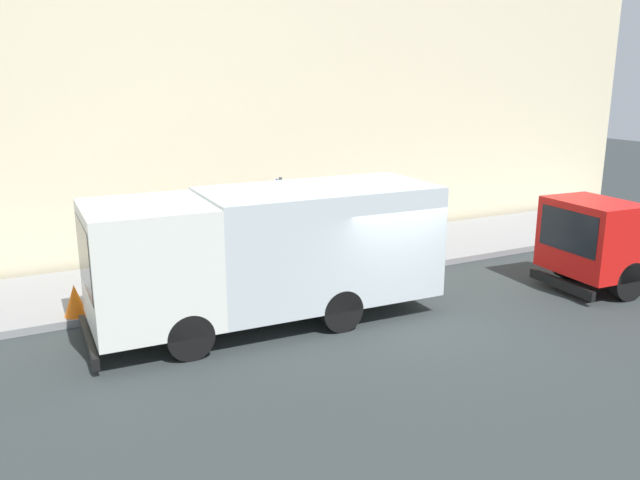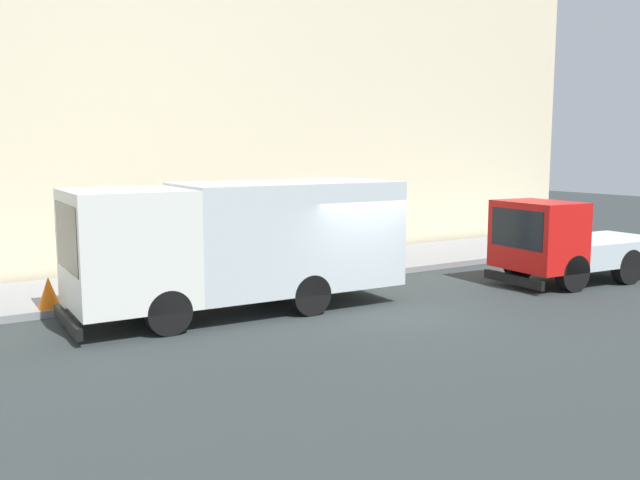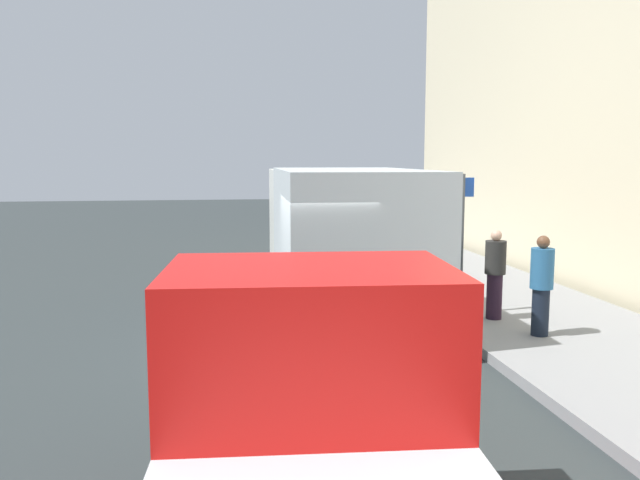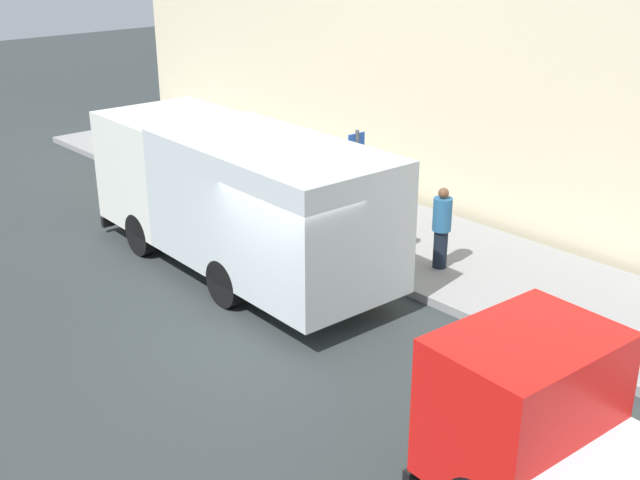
{
  "view_description": "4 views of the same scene",
  "coord_description": "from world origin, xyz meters",
  "px_view_note": "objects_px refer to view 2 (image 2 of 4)",
  "views": [
    {
      "loc": [
        -10.98,
        7.72,
        5.31
      ],
      "look_at": [
        1.69,
        1.13,
        1.63
      ],
      "focal_mm": 36.06,
      "sensor_mm": 36.0,
      "label": 1
    },
    {
      "loc": [
        -12.56,
        9.22,
        3.72
      ],
      "look_at": [
        0.73,
        0.8,
        1.59
      ],
      "focal_mm": 38.34,
      "sensor_mm": 36.0,
      "label": 2
    },
    {
      "loc": [
        -1.01,
        -10.23,
        3.12
      ],
      "look_at": [
        0.91,
        2.26,
        1.53
      ],
      "focal_mm": 36.12,
      "sensor_mm": 36.0,
      "label": 3
    },
    {
      "loc": [
        -7.55,
        -9.82,
        6.72
      ],
      "look_at": [
        1.57,
        0.3,
        1.28
      ],
      "focal_mm": 44.76,
      "sensor_mm": 36.0,
      "label": 4
    }
  ],
  "objects_px": {
    "large_utility_truck": "(240,240)",
    "street_sign_post": "(248,224)",
    "small_flatbed_truck": "(566,244)",
    "pedestrian_standing": "(256,247)",
    "pedestrian_third": "(289,242)",
    "pedestrian_walking": "(212,252)",
    "traffic_cone_orange": "(49,292)"
  },
  "relations": [
    {
      "from": "pedestrian_walking",
      "to": "pedestrian_standing",
      "type": "xyz_separation_m",
      "value": [
        0.46,
        -1.48,
        -0.03
      ]
    },
    {
      "from": "traffic_cone_orange",
      "to": "pedestrian_walking",
      "type": "bearing_deg",
      "value": -86.75
    },
    {
      "from": "small_flatbed_truck",
      "to": "pedestrian_third",
      "type": "height_order",
      "value": "small_flatbed_truck"
    },
    {
      "from": "pedestrian_third",
      "to": "pedestrian_walking",
      "type": "bearing_deg",
      "value": 91.02
    },
    {
      "from": "pedestrian_third",
      "to": "large_utility_truck",
      "type": "bearing_deg",
      "value": 120.09
    },
    {
      "from": "pedestrian_third",
      "to": "street_sign_post",
      "type": "relative_size",
      "value": 0.63
    },
    {
      "from": "pedestrian_standing",
      "to": "traffic_cone_orange",
      "type": "xyz_separation_m",
      "value": [
        -0.69,
        5.52,
        -0.52
      ]
    },
    {
      "from": "large_utility_truck",
      "to": "pedestrian_walking",
      "type": "bearing_deg",
      "value": -4.77
    },
    {
      "from": "pedestrian_standing",
      "to": "street_sign_post",
      "type": "distance_m",
      "value": 0.98
    },
    {
      "from": "pedestrian_standing",
      "to": "large_utility_truck",
      "type": "bearing_deg",
      "value": -38.11
    },
    {
      "from": "street_sign_post",
      "to": "pedestrian_third",
      "type": "bearing_deg",
      "value": -65.28
    },
    {
      "from": "small_flatbed_truck",
      "to": "pedestrian_walking",
      "type": "height_order",
      "value": "small_flatbed_truck"
    },
    {
      "from": "large_utility_truck",
      "to": "street_sign_post",
      "type": "height_order",
      "value": "large_utility_truck"
    },
    {
      "from": "pedestrian_standing",
      "to": "pedestrian_third",
      "type": "height_order",
      "value": "pedestrian_third"
    },
    {
      "from": "small_flatbed_truck",
      "to": "pedestrian_standing",
      "type": "distance_m",
      "value": 8.56
    },
    {
      "from": "large_utility_truck",
      "to": "pedestrian_standing",
      "type": "height_order",
      "value": "large_utility_truck"
    },
    {
      "from": "small_flatbed_truck",
      "to": "pedestrian_walking",
      "type": "xyz_separation_m",
      "value": [
        3.93,
        8.83,
        -0.01
      ]
    },
    {
      "from": "pedestrian_walking",
      "to": "pedestrian_standing",
      "type": "relative_size",
      "value": 1.01
    },
    {
      "from": "large_utility_truck",
      "to": "small_flatbed_truck",
      "type": "distance_m",
      "value": 9.28
    },
    {
      "from": "small_flatbed_truck",
      "to": "street_sign_post",
      "type": "distance_m",
      "value": 8.77
    },
    {
      "from": "small_flatbed_truck",
      "to": "pedestrian_standing",
      "type": "xyz_separation_m",
      "value": [
        4.39,
        7.35,
        -0.04
      ]
    },
    {
      "from": "pedestrian_third",
      "to": "street_sign_post",
      "type": "bearing_deg",
      "value": 100.2
    },
    {
      "from": "pedestrian_walking",
      "to": "pedestrian_third",
      "type": "distance_m",
      "value": 2.78
    },
    {
      "from": "small_flatbed_truck",
      "to": "pedestrian_third",
      "type": "relative_size",
      "value": 3.03
    },
    {
      "from": "large_utility_truck",
      "to": "pedestrian_third",
      "type": "bearing_deg",
      "value": -43.45
    },
    {
      "from": "large_utility_truck",
      "to": "pedestrian_third",
      "type": "xyz_separation_m",
      "value": [
        2.9,
        -2.94,
        -0.6
      ]
    },
    {
      "from": "large_utility_truck",
      "to": "traffic_cone_orange",
      "type": "bearing_deg",
      "value": 65.06
    },
    {
      "from": "pedestrian_walking",
      "to": "traffic_cone_orange",
      "type": "height_order",
      "value": "pedestrian_walking"
    },
    {
      "from": "pedestrian_walking",
      "to": "pedestrian_third",
      "type": "xyz_separation_m",
      "value": [
        0.75,
        -2.68,
        -0.02
      ]
    },
    {
      "from": "pedestrian_standing",
      "to": "pedestrian_third",
      "type": "xyz_separation_m",
      "value": [
        0.29,
        -1.2,
        0.02
      ]
    },
    {
      "from": "large_utility_truck",
      "to": "street_sign_post",
      "type": "distance_m",
      "value": 2.47
    },
    {
      "from": "small_flatbed_truck",
      "to": "street_sign_post",
      "type": "xyz_separation_m",
      "value": [
        3.91,
        7.83,
        0.66
      ]
    }
  ]
}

